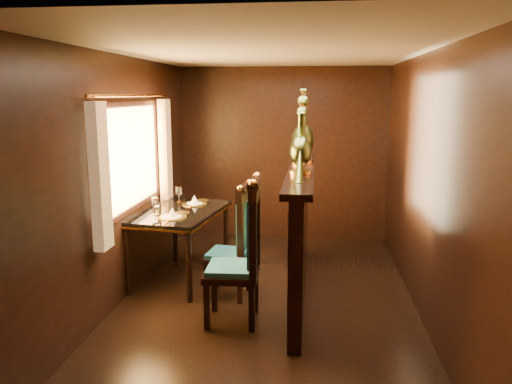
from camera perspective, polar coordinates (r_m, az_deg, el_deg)
ground at (r=5.23m, az=1.19°, el=-12.64°), size 5.00×5.00×0.00m
room_shell at (r=4.85m, az=0.28°, el=4.87°), size 3.04×5.04×2.52m
partition at (r=5.26m, az=5.03°, el=-4.32°), size 0.26×2.70×1.36m
dining_table at (r=5.76m, az=-8.67°, el=-2.79°), size 1.01×1.47×1.01m
chair_left at (r=4.61m, az=-1.17°, el=-6.34°), size 0.51×0.56×1.40m
chair_right at (r=5.21m, az=-2.04°, el=-5.24°), size 0.49×0.51×1.24m
peacock_left at (r=4.74m, az=5.16°, el=6.18°), size 0.22×0.58×0.69m
peacock_right at (r=5.50m, az=5.40°, el=7.46°), size 0.25×0.68×0.81m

